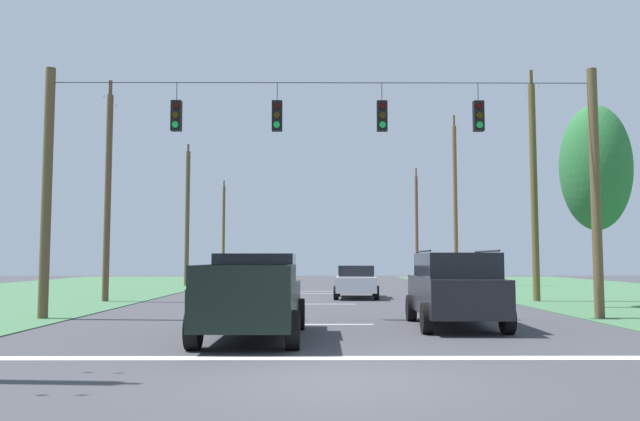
# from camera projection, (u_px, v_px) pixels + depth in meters

# --- Properties ---
(ground_plane) EXTENTS (120.00, 120.00, 0.00)m
(ground_plane) POSITION_uv_depth(u_px,v_px,m) (339.00, 380.00, 9.54)
(ground_plane) COLOR #3D3D42
(stop_bar_stripe) EXTENTS (14.67, 0.45, 0.01)m
(stop_bar_stripe) POSITION_uv_depth(u_px,v_px,m) (335.00, 358.00, 11.61)
(stop_bar_stripe) COLOR white
(stop_bar_stripe) RESTS_ON ground
(lane_dash_0) EXTENTS (2.50, 0.15, 0.01)m
(lane_dash_0) POSITION_uv_depth(u_px,v_px,m) (329.00, 324.00, 17.59)
(lane_dash_0) COLOR white
(lane_dash_0) RESTS_ON ground
(lane_dash_1) EXTENTS (2.50, 0.15, 0.01)m
(lane_dash_1) POSITION_uv_depth(u_px,v_px,m) (325.00, 304.00, 25.51)
(lane_dash_1) COLOR white
(lane_dash_1) RESTS_ON ground
(lane_dash_2) EXTENTS (2.50, 0.15, 0.01)m
(lane_dash_2) POSITION_uv_depth(u_px,v_px,m) (323.00, 293.00, 33.39)
(lane_dash_2) COLOR white
(lane_dash_2) RESTS_ON ground
(lane_dash_3) EXTENTS (2.50, 0.15, 0.01)m
(lane_dash_3) POSITION_uv_depth(u_px,v_px,m) (323.00, 291.00, 35.69)
(lane_dash_3) COLOR white
(lane_dash_3) RESTS_ON ground
(overhead_signal_span) EXTENTS (17.24, 0.31, 7.78)m
(overhead_signal_span) POSITION_uv_depth(u_px,v_px,m) (323.00, 177.00, 19.47)
(overhead_signal_span) COLOR brown
(overhead_signal_span) RESTS_ON ground
(pickup_truck) EXTENTS (2.31, 5.41, 1.95)m
(pickup_truck) POSITION_uv_depth(u_px,v_px,m) (254.00, 296.00, 14.64)
(pickup_truck) COLOR black
(pickup_truck) RESTS_ON ground
(suv_black) EXTENTS (2.34, 4.86, 2.05)m
(suv_black) POSITION_uv_depth(u_px,v_px,m) (454.00, 287.00, 16.98)
(suv_black) COLOR black
(suv_black) RESTS_ON ground
(distant_car_crossing_white) EXTENTS (2.23, 4.40, 1.52)m
(distant_car_crossing_white) POSITION_uv_depth(u_px,v_px,m) (356.00, 281.00, 29.54)
(distant_car_crossing_white) COLOR silver
(distant_car_crossing_white) RESTS_ON ground
(utility_pole_mid_right) EXTENTS (0.30, 1.74, 10.10)m
(utility_pole_mid_right) POSITION_uv_depth(u_px,v_px,m) (534.00, 188.00, 27.32)
(utility_pole_mid_right) COLOR brown
(utility_pole_mid_right) RESTS_ON ground
(utility_pole_far_right) EXTENTS (0.28, 1.93, 11.72)m
(utility_pole_far_right) POSITION_uv_depth(u_px,v_px,m) (455.00, 200.00, 43.04)
(utility_pole_far_right) COLOR brown
(utility_pole_far_right) RESTS_ON ground
(utility_pole_near_left) EXTENTS (0.29, 1.95, 10.28)m
(utility_pole_near_left) POSITION_uv_depth(u_px,v_px,m) (417.00, 224.00, 58.30)
(utility_pole_near_left) COLOR brown
(utility_pole_near_left) RESTS_ON ground
(utility_pole_far_left) EXTENTS (0.28, 1.75, 9.60)m
(utility_pole_far_left) POSITION_uv_depth(u_px,v_px,m) (108.00, 193.00, 27.17)
(utility_pole_far_left) COLOR brown
(utility_pole_far_left) RESTS_ON ground
(utility_pole_distant_right) EXTENTS (0.30, 1.58, 9.68)m
(utility_pole_distant_right) POSITION_uv_depth(u_px,v_px,m) (187.00, 215.00, 42.85)
(utility_pole_distant_right) COLOR brown
(utility_pole_distant_right) RESTS_ON ground
(utility_pole_distant_left) EXTENTS (0.27, 1.89, 9.21)m
(utility_pole_distant_left) POSITION_uv_depth(u_px,v_px,m) (224.00, 229.00, 59.16)
(utility_pole_distant_left) COLOR brown
(utility_pole_distant_left) RESTS_ON ground
(tree_roadside_right) EXTENTS (2.61, 2.61, 7.68)m
(tree_roadside_right) POSITION_uv_depth(u_px,v_px,m) (595.00, 168.00, 23.91)
(tree_roadside_right) COLOR brown
(tree_roadside_right) RESTS_ON ground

